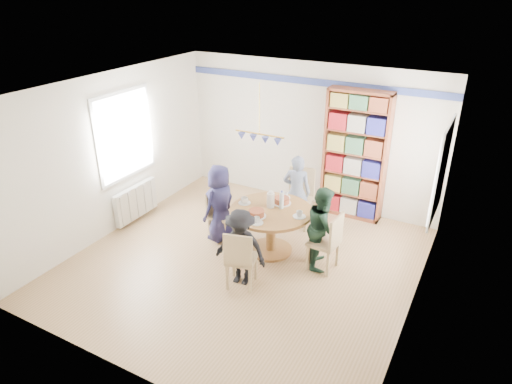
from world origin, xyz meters
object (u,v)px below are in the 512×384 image
Objects in this scene: dining_table at (271,221)px; person_left at (220,203)px; person_far at (296,192)px; bookshelf at (355,156)px; chair_left at (217,211)px; person_right at (323,227)px; chair_right at (329,240)px; radiator at (136,202)px; chair_far at (300,194)px; person_near at (241,247)px; chair_near at (240,257)px.

person_left is at bearing -177.31° from dining_table.
bookshelf is at bearing -143.11° from person_far.
person_far is at bearing 146.21° from person_left.
person_right reaches higher than chair_left.
chair_right is 1.91m from person_left.
chair_far is at bearing 25.56° from radiator.
chair_far is at bearing 45.42° from chair_left.
person_right is at bearing 43.69° from person_near.
person_far is at bearing -128.96° from bookshelf.
radiator is 1.63m from chair_left.
person_left is at bearing 133.65° from chair_near.
person_right is at bearing 4.05° from radiator.
person_left is at bearing -130.50° from chair_far.
chair_right is at bearing 47.68° from chair_near.
bookshelf reaches higher than radiator.
chair_far is 0.80× the size of person_right.
bookshelf is at bearing 97.47° from chair_right.
chair_far reaches higher than radiator.
chair_right is 1.01× the size of chair_near.
chair_near is 1.38m from person_right.
person_right is 1.10× the size of person_near.
person_right is at bearing 54.44° from chair_near.
chair_far is 1.12× the size of chair_near.
person_near is (-0.02, -1.90, -0.08)m from person_far.
person_left is (-0.92, -0.04, 0.10)m from dining_table.
radiator is 0.43× the size of bookshelf.
chair_near reaches higher than chair_left.
person_left is at bearing 179.78° from chair_right.
chair_near is at bearing 77.02° from person_far.
person_far reaches higher than chair_left.
chair_right reaches higher than chair_near.
person_left reaches higher than chair_right.
person_left is at bearing -31.06° from chair_left.
bookshelf is (0.68, 2.91, 0.65)m from chair_near.
person_left reaches higher than radiator.
chair_left is 1.87m from person_right.
chair_far is at bearing 130.47° from chair_right.
person_near is at bearing -90.86° from chair_far.
radiator is 2.96m from chair_far.
bookshelf is (0.72, 0.89, 0.49)m from person_far.
person_near is at bearing 75.33° from person_far.
person_far reaches higher than chair_near.
person_near reaches higher than radiator.
bookshelf is (1.75, 1.83, 0.69)m from chair_left.
person_right is 1.31m from person_near.
person_right reaches higher than chair_right.
person_right is 1.87m from bookshelf.
person_left reaches higher than chair_near.
chair_left is at bearing 28.16° from person_far.
radiator is 2.65m from dining_table.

